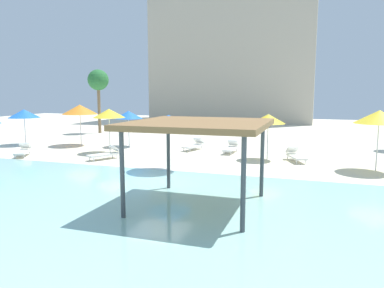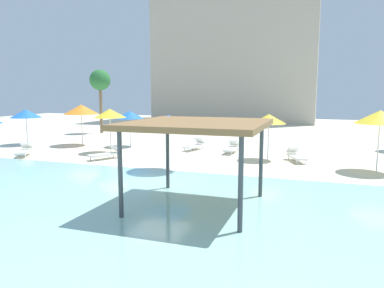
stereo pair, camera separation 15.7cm
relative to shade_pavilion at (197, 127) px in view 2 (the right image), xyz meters
name	(u,v)px [view 2 (the right image)]	position (x,y,z in m)	size (l,w,h in m)	color
ground_plane	(159,178)	(-2.88, 3.33, -2.67)	(80.00, 80.00, 0.00)	beige
lagoon_water	(89,215)	(-2.88, -1.92, -2.65)	(44.00, 13.50, 0.04)	#99D1C6
shade_pavilion	(197,127)	(0.00, 0.00, 0.00)	(4.31, 4.31, 2.84)	#42474C
beach_umbrella_blue_0	(26,114)	(-16.23, 9.89, -0.42)	(2.19, 2.19, 2.55)	silver
beach_umbrella_yellow_1	(269,119)	(1.07, 9.50, -0.37)	(1.90, 1.90, 2.56)	silver
beach_umbrella_blue_2	(130,115)	(-8.75, 11.54, -0.45)	(1.93, 1.93, 2.48)	silver
beach_umbrella_orange_4	(81,109)	(-12.30, 10.98, -0.11)	(2.47, 2.47, 2.90)	silver
beach_umbrella_blue_5	(168,121)	(-3.07, 4.96, -0.27)	(2.24, 2.24, 2.71)	silver
beach_umbrella_yellow_6	(380,117)	(6.42, 8.04, -0.06)	(2.30, 2.30, 2.93)	silver
beach_umbrella_yellow_7	(110,113)	(-8.61, 8.77, -0.20)	(1.99, 1.99, 2.74)	silver
lounge_chair_0	(232,148)	(-1.38, 11.10, -2.34)	(0.67, 1.92, 0.74)	white
lounge_chair_1	(195,145)	(-3.93, 11.48, -2.34)	(1.05, 1.99, 0.74)	white
lounge_chair_2	(24,150)	(-12.85, 6.02, -2.34)	(1.46, 1.95, 0.74)	white
lounge_chair_4	(296,155)	(2.60, 9.49, -2.34)	(1.27, 1.98, 0.74)	white
lounge_chair_5	(107,153)	(-7.61, 6.69, -2.34)	(1.45, 1.95, 0.74)	white
palm_tree_1	(100,81)	(-15.43, 18.32, 2.09)	(1.90, 1.90, 5.83)	brown
hotel_block_0	(237,39)	(-6.88, 37.74, 8.00)	(20.38, 10.35, 21.34)	#B2A893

